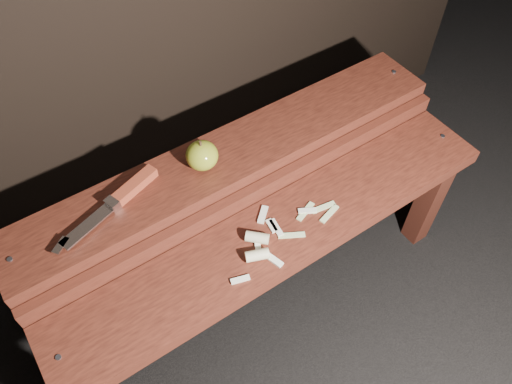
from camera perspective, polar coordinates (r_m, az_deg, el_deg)
ground at (r=1.60m, az=1.23°, el=-11.47°), size 60.00×60.00×0.00m
bench_front_tier at (r=1.26m, az=3.10°, el=-6.29°), size 1.20×0.20×0.42m
bench_rear_tier at (r=1.32m, az=-2.57°, el=2.01°), size 1.20×0.21×0.50m
apple at (r=1.21m, az=-6.20°, el=4.18°), size 0.08×0.08×0.08m
knife at (r=1.20m, az=-14.93°, el=-0.37°), size 0.29×0.12×0.03m
apple_scraps at (r=1.18m, az=1.35°, el=-5.47°), size 0.34×0.17×0.03m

